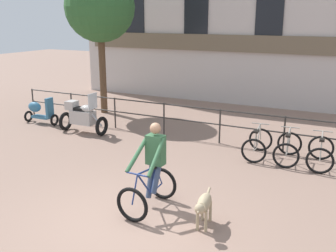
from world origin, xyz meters
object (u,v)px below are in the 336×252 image
at_px(parked_bicycle_mid_right, 321,153).
at_px(cyclist_with_bike, 151,171).
at_px(parked_bicycle_near_lamp, 257,144).
at_px(parked_scooter, 40,111).
at_px(dog, 204,205).
at_px(parked_motorcycle, 82,116).
at_px(parked_bicycle_mid_left, 288,148).

bearing_deg(parked_bicycle_mid_right, cyclist_with_bike, 49.79).
bearing_deg(cyclist_with_bike, parked_bicycle_near_lamp, 75.79).
bearing_deg(parked_scooter, cyclist_with_bike, -121.16).
relative_size(dog, parked_scooter, 0.77).
bearing_deg(parked_bicycle_near_lamp, parked_scooter, -4.03).
bearing_deg(parked_scooter, dog, -118.81).
distance_m(parked_motorcycle, parked_bicycle_mid_right, 7.28).
bearing_deg(dog, cyclist_with_bike, 157.64).
distance_m(parked_bicycle_mid_left, parked_scooter, 8.58).
relative_size(parked_motorcycle, parked_scooter, 1.23).
distance_m(dog, parked_bicycle_mid_left, 4.18).
relative_size(cyclist_with_bike, parked_motorcycle, 1.07).
distance_m(dog, parked_bicycle_mid_right, 4.39).
bearing_deg(parked_motorcycle, cyclist_with_bike, -129.18).
xyz_separation_m(parked_motorcycle, parked_scooter, (-2.12, 0.26, -0.10)).
xyz_separation_m(parked_motorcycle, parked_bicycle_near_lamp, (5.66, 0.32, -0.20)).
height_order(cyclist_with_bike, parked_scooter, cyclist_with_bike).
relative_size(dog, parked_bicycle_mid_right, 0.86).
height_order(cyclist_with_bike, dog, cyclist_with_bike).
relative_size(cyclist_with_bike, parked_bicycle_near_lamp, 1.47).
bearing_deg(dog, parked_bicycle_mid_right, 60.20).
bearing_deg(parked_bicycle_mid_right, parked_bicycle_near_lamp, -4.75).
xyz_separation_m(cyclist_with_bike, dog, (1.22, -0.28, -0.32)).
distance_m(parked_motorcycle, parked_bicycle_mid_left, 6.48).
xyz_separation_m(cyclist_with_bike, parked_bicycle_mid_left, (1.93, 3.84, -0.41)).
relative_size(parked_bicycle_near_lamp, parked_bicycle_mid_left, 0.99).
height_order(parked_motorcycle, parked_scooter, parked_motorcycle).
relative_size(parked_bicycle_near_lamp, parked_bicycle_mid_right, 1.00).
bearing_deg(dog, parked_bicycle_near_lamp, 81.73).
bearing_deg(parked_scooter, parked_bicycle_mid_left, -91.16).
bearing_deg(parked_motorcycle, parked_scooter, 81.75).
relative_size(dog, parked_bicycle_near_lamp, 0.86).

